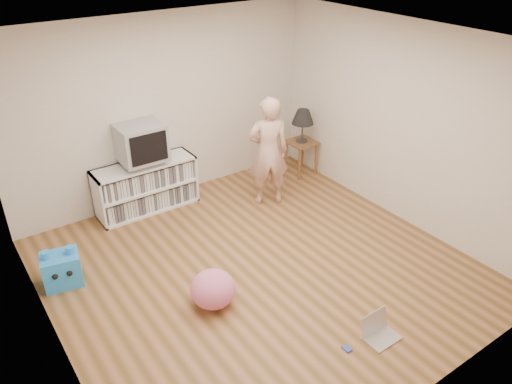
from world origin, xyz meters
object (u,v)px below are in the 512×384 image
Objects in this scene: crt_tv at (141,142)px; table_lamp at (303,118)px; plush_blue at (62,269)px; side_table at (301,149)px; laptop at (378,330)px; plush_pink at (213,289)px; media_unit at (146,186)px; person at (268,152)px; dvd_deck at (143,161)px.

crt_tv reaches higher than table_lamp.
crt_tv reaches higher than plush_blue.
side_table is 3.61m from laptop.
plush_pink is at bearing 129.55° from laptop.
media_unit is 1.77m from person.
plush_blue is (-2.96, -0.17, -0.59)m from person.
crt_tv is (0.00, -0.00, 0.29)m from dvd_deck.
plush_pink is (-0.27, -2.25, -0.53)m from dvd_deck.
media_unit is at bearing 171.14° from side_table.
media_unit reaches higher than side_table.
plush_blue is at bearing -146.11° from dvd_deck.
side_table is at bearing 34.40° from plush_pink.
table_lamp reaches higher than plush_pink.
media_unit is 3.69m from laptop.
laptop is at bearing -117.19° from side_table.
dvd_deck is at bearing 171.49° from side_table.
plush_pink is at bearing -145.60° from side_table.
person is 3.03m from plush_blue.
crt_tv is 1.76× the size of laptop.
dvd_deck is 0.82× the size of side_table.
table_lamp reaches higher than plush_blue.
person is at bearing 39.12° from plush_pink.
crt_tv is (0.00, -0.02, 0.67)m from media_unit.
media_unit reaches higher than laptop.
person reaches higher than plush_blue.
dvd_deck is 2.51m from table_lamp.
crt_tv is 1.26× the size of plush_pink.
person reaches higher than media_unit.
side_table is at bearing -8.51° from dvd_deck.
table_lamp is (2.47, -0.37, -0.08)m from crt_tv.
crt_tv is at bearing 102.98° from laptop.
plush_pink reaches higher than laptop.
dvd_deck is 1.32× the size of laptop.
crt_tv reaches higher than laptop.
plush_blue reaches higher than laptop.
table_lamp is at bearing -8.43° from crt_tv.
side_table is 1.18× the size of plush_blue.
plush_blue is (-1.47, -1.00, -0.15)m from media_unit.
dvd_deck is 2.32m from plush_pink.
media_unit is at bearing 90.00° from dvd_deck.
plush_blue reaches higher than plush_pink.
laptop is at bearing -117.19° from table_lamp.
laptop is (0.83, -3.57, -0.67)m from dvd_deck.
person is (1.50, -0.83, 0.44)m from media_unit.
crt_tv is at bearing -90.00° from media_unit.
media_unit is 0.67m from crt_tv.
crt_tv is 1.17× the size of table_lamp.
side_table reaches higher than laptop.
side_table is (2.47, -0.37, -0.32)m from dvd_deck.
table_lamp reaches higher than media_unit.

